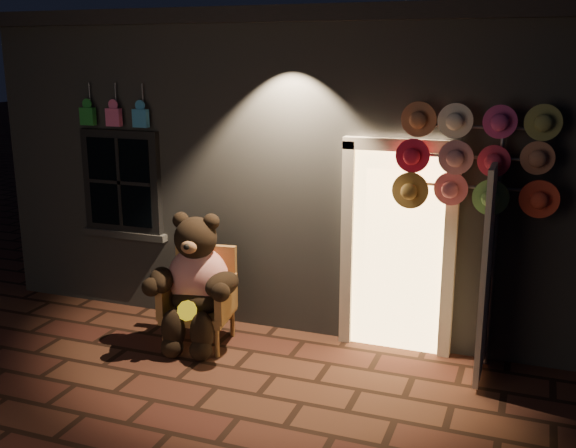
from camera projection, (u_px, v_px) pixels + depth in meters
The scene contains 5 objects.
ground at pixel (216, 387), 6.22m from camera, with size 60.00×60.00×0.00m, color #4D2C1D.
shop_building at pixel (341, 146), 9.42m from camera, with size 7.30×5.95×3.51m.
wicker_armchair at pixel (201, 296), 7.11m from camera, with size 0.78×0.72×1.01m.
teddy_bear at pixel (195, 282), 6.94m from camera, with size 1.03×0.86×1.43m.
hat_rack at pixel (475, 161), 6.18m from camera, with size 1.44×0.22×2.54m.
Camera 1 is at (2.61, -5.07, 2.99)m, focal length 42.00 mm.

